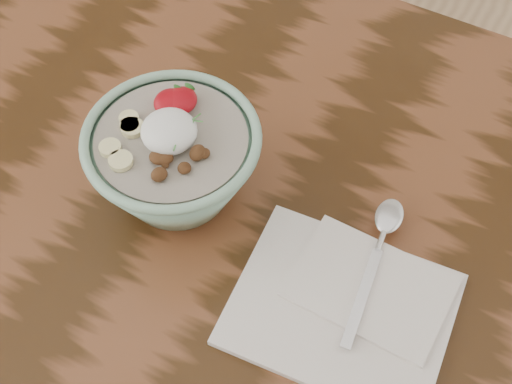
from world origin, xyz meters
TOP-DOWN VIEW (x-y plane):
  - table at (0.00, 0.00)cm, footprint 160.00×90.00cm
  - breakfast_bowl at (4.81, -1.60)cm, footprint 20.57×20.57cm
  - napkin at (29.62, -5.91)cm, footprint 25.32×21.08cm
  - spoon at (29.79, 3.52)cm, footprint 4.72×20.42cm

SIDE VIEW (x-z plane):
  - table at x=0.00cm, z-range 28.20..103.20cm
  - napkin at x=29.62cm, z-range 74.88..76.35cm
  - spoon at x=29.79cm, z-range 76.38..77.45cm
  - breakfast_bowl at x=4.81cm, z-range 74.98..89.04cm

